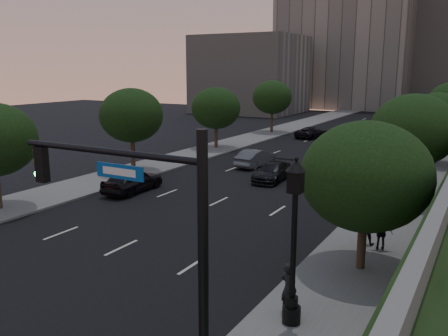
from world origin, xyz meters
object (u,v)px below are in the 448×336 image
Objects in this scene: pedestrian_a at (289,288)px; pedestrian_b at (366,227)px; sedan_far_right at (389,140)px; traffic_signal_mast at (164,269)px; sedan_near_right at (272,172)px; sedan_far_left at (312,133)px; street_lamp at (293,250)px; sedan_mid_left at (256,158)px; sedan_near_left at (133,180)px; pedestrian_c at (382,233)px.

pedestrian_a is 1.11× the size of pedestrian_b.
pedestrian_a reaches higher than sedan_far_right.
traffic_signal_mast is 1.80× the size of sedan_far_right.
pedestrian_a reaches higher than sedan_near_right.
sedan_far_right is at bearing -80.12° from pedestrian_b.
sedan_far_left is 22.93m from sedan_near_right.
street_lamp is 1.20× the size of sedan_near_right.
sedan_near_left is at bearing 78.11° from sedan_mid_left.
sedan_far_left is 1.03× the size of sedan_near_right.
street_lamp is 3.52× the size of pedestrian_c.
pedestrian_c reaches higher than sedan_far_right.
traffic_signal_mast reaches higher than sedan_near_left.
sedan_near_right is 14.45m from pedestrian_c.
sedan_mid_left is at bearing -47.29° from pedestrian_b.
sedan_mid_left is at bearing -116.03° from sedan_far_right.
pedestrian_a is 1.13× the size of pedestrian_c.
traffic_signal_mast is at bearing 83.86° from pedestrian_b.
traffic_signal_mast reaches higher than pedestrian_b.
sedan_far_right is at bearing -113.83° from sedan_near_left.
traffic_signal_mast is 1.49× the size of sedan_near_right.
traffic_signal_mast reaches higher than street_lamp.
street_lamp is 19.09m from sedan_near_left.
sedan_far_right is (-3.19, 43.85, -3.01)m from traffic_signal_mast.
pedestrian_c is at bearing 127.62° from sedan_far_left.
pedestrian_b reaches higher than sedan_far_right.
traffic_signal_mast reaches higher than pedestrian_a.
pedestrian_b is at bearing 82.98° from traffic_signal_mast.
sedan_mid_left is 0.98× the size of sedan_near_right.
street_lamp is at bearing 146.95° from pedestrian_a.
sedan_mid_left is at bearing 111.74° from traffic_signal_mast.
sedan_near_left is 1.25× the size of sedan_far_right.
sedan_mid_left reaches higher than sedan_far_right.
sedan_far_left is at bearing -95.85° from sedan_near_left.
sedan_near_right is 2.59× the size of pedestrian_a.
pedestrian_a is at bearing 80.23° from traffic_signal_mast.
sedan_far_left is at bearing 167.52° from sedan_far_right.
sedan_near_left is 1.04× the size of sedan_near_right.
pedestrian_c reaches higher than sedan_near_left.
pedestrian_c is at bearing 168.73° from sedan_near_left.
sedan_mid_left is at bearing -64.34° from pedestrian_c.
pedestrian_a is at bearing 121.66° from sedan_far_left.
sedan_far_right is 30.88m from pedestrian_b.
pedestrian_b reaches higher than sedan_mid_left.
sedan_near_left is 1.06× the size of sedan_mid_left.
sedan_near_right is 1.20× the size of sedan_far_right.
street_lamp is at bearing 121.85° from sedan_far_left.
street_lamp is at bearing 143.86° from sedan_near_left.
sedan_near_right is at bearing 115.47° from sedan_far_left.
sedan_far_right is (11.29, 28.16, -0.16)m from sedan_near_left.
pedestrian_c reaches higher than sedan_near_right.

